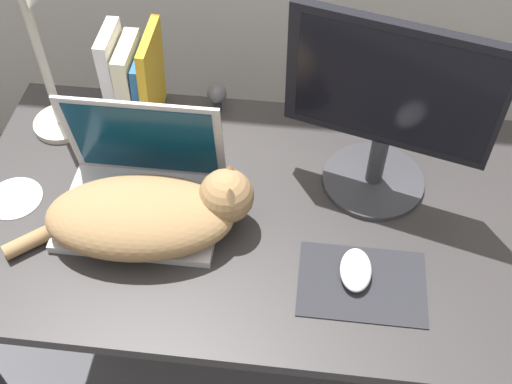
{
  "coord_description": "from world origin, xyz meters",
  "views": [
    {
      "loc": [
        0.11,
        -0.5,
        1.76
      ],
      "look_at": [
        0.02,
        0.31,
        0.81
      ],
      "focal_mm": 45.0,
      "sensor_mm": 36.0,
      "label": 1
    }
  ],
  "objects_px": {
    "laptop": "(142,190)",
    "cd_disc": "(14,198)",
    "cat": "(151,214)",
    "webcam": "(217,94)",
    "external_monitor": "(388,108)",
    "desk_lamp": "(39,21)",
    "book_row": "(134,81)",
    "computer_mouse": "(356,270)"
  },
  "relations": [
    {
      "from": "cat",
      "to": "cd_disc",
      "type": "bearing_deg",
      "value": 170.12
    },
    {
      "from": "laptop",
      "to": "book_row",
      "type": "height_order",
      "value": "laptop"
    },
    {
      "from": "laptop",
      "to": "cat",
      "type": "height_order",
      "value": "laptop"
    },
    {
      "from": "laptop",
      "to": "computer_mouse",
      "type": "xyz_separation_m",
      "value": [
        0.45,
        -0.13,
        -0.03
      ]
    },
    {
      "from": "laptop",
      "to": "webcam",
      "type": "height_order",
      "value": "laptop"
    },
    {
      "from": "cat",
      "to": "computer_mouse",
      "type": "xyz_separation_m",
      "value": [
        0.41,
        -0.06,
        -0.04
      ]
    },
    {
      "from": "cat",
      "to": "webcam",
      "type": "bearing_deg",
      "value": 79.66
    },
    {
      "from": "computer_mouse",
      "to": "external_monitor",
      "type": "bearing_deg",
      "value": 81.89
    },
    {
      "from": "external_monitor",
      "to": "desk_lamp",
      "type": "relative_size",
      "value": 0.88
    },
    {
      "from": "external_monitor",
      "to": "desk_lamp",
      "type": "height_order",
      "value": "desk_lamp"
    },
    {
      "from": "cat",
      "to": "external_monitor",
      "type": "relative_size",
      "value": 1.2
    },
    {
      "from": "desk_lamp",
      "to": "cd_disc",
      "type": "bearing_deg",
      "value": -108.52
    },
    {
      "from": "webcam",
      "to": "cat",
      "type": "bearing_deg",
      "value": -100.34
    },
    {
      "from": "external_monitor",
      "to": "desk_lamp",
      "type": "xyz_separation_m",
      "value": [
        -0.69,
        0.07,
        0.1
      ]
    },
    {
      "from": "webcam",
      "to": "cd_disc",
      "type": "bearing_deg",
      "value": -139.41
    },
    {
      "from": "desk_lamp",
      "to": "book_row",
      "type": "bearing_deg",
      "value": 30.77
    },
    {
      "from": "book_row",
      "to": "webcam",
      "type": "xyz_separation_m",
      "value": [
        0.18,
        0.05,
        -0.06
      ]
    },
    {
      "from": "cat",
      "to": "desk_lamp",
      "type": "xyz_separation_m",
      "value": [
        -0.25,
        0.26,
        0.25
      ]
    },
    {
      "from": "cat",
      "to": "cd_disc",
      "type": "distance_m",
      "value": 0.33
    },
    {
      "from": "book_row",
      "to": "desk_lamp",
      "type": "bearing_deg",
      "value": -149.23
    },
    {
      "from": "external_monitor",
      "to": "computer_mouse",
      "type": "xyz_separation_m",
      "value": [
        -0.04,
        -0.25,
        -0.2
      ]
    },
    {
      "from": "computer_mouse",
      "to": "webcam",
      "type": "height_order",
      "value": "webcam"
    },
    {
      "from": "desk_lamp",
      "to": "webcam",
      "type": "distance_m",
      "value": 0.44
    },
    {
      "from": "cat",
      "to": "computer_mouse",
      "type": "relative_size",
      "value": 4.86
    },
    {
      "from": "external_monitor",
      "to": "cd_disc",
      "type": "relative_size",
      "value": 3.4
    },
    {
      "from": "webcam",
      "to": "desk_lamp",
      "type": "bearing_deg",
      "value": -157.95
    },
    {
      "from": "laptop",
      "to": "cd_disc",
      "type": "xyz_separation_m",
      "value": [
        -0.28,
        -0.02,
        -0.05
      ]
    },
    {
      "from": "book_row",
      "to": "cd_disc",
      "type": "relative_size",
      "value": 1.97
    },
    {
      "from": "book_row",
      "to": "webcam",
      "type": "bearing_deg",
      "value": 14.55
    },
    {
      "from": "computer_mouse",
      "to": "cd_disc",
      "type": "relative_size",
      "value": 0.84
    },
    {
      "from": "desk_lamp",
      "to": "cd_disc",
      "type": "xyz_separation_m",
      "value": [
        -0.07,
        -0.2,
        -0.31
      ]
    },
    {
      "from": "external_monitor",
      "to": "book_row",
      "type": "bearing_deg",
      "value": 164.87
    },
    {
      "from": "cd_disc",
      "to": "external_monitor",
      "type": "bearing_deg",
      "value": 10.09
    },
    {
      "from": "laptop",
      "to": "cd_disc",
      "type": "relative_size",
      "value": 2.73
    },
    {
      "from": "laptop",
      "to": "computer_mouse",
      "type": "bearing_deg",
      "value": -15.79
    },
    {
      "from": "book_row",
      "to": "cd_disc",
      "type": "bearing_deg",
      "value": -125.9
    },
    {
      "from": "cat",
      "to": "webcam",
      "type": "relative_size",
      "value": 6.71
    },
    {
      "from": "webcam",
      "to": "cd_disc",
      "type": "relative_size",
      "value": 0.61
    },
    {
      "from": "laptop",
      "to": "book_row",
      "type": "relative_size",
      "value": 1.39
    },
    {
      "from": "laptop",
      "to": "desk_lamp",
      "type": "bearing_deg",
      "value": 138.69
    },
    {
      "from": "external_monitor",
      "to": "webcam",
      "type": "relative_size",
      "value": 5.61
    },
    {
      "from": "desk_lamp",
      "to": "laptop",
      "type": "bearing_deg",
      "value": -41.31
    }
  ]
}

